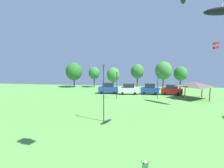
{
  "coord_description": "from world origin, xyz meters",
  "views": [
    {
      "loc": [
        0.43,
        2.0,
        7.1
      ],
      "look_at": [
        -1.88,
        16.33,
        5.49
      ],
      "focal_mm": 28.0,
      "sensor_mm": 36.0,
      "label": 1
    }
  ],
  "objects_px": {
    "light_post_1": "(158,84)",
    "treeline_tree_4": "(163,71)",
    "treeline_tree_0": "(74,71)",
    "kite_flying_1": "(222,11)",
    "treeline_tree_3": "(137,71)",
    "treeline_tree_5": "(181,74)",
    "light_post_0": "(117,84)",
    "parked_car_rightmost_in_row": "(172,90)",
    "parked_car_third_from_left": "(150,89)",
    "parked_car_second_from_left": "(129,89)",
    "kite_flying_2": "(216,45)",
    "park_pavilion": "(194,84)",
    "light_post_2": "(104,90)",
    "parked_car_leftmost": "(108,88)",
    "treeline_tree_2": "(113,75)",
    "treeline_tree_1": "(94,73)"
  },
  "relations": [
    {
      "from": "parked_car_second_from_left",
      "to": "light_post_0",
      "type": "bearing_deg",
      "value": -115.96
    },
    {
      "from": "parked_car_second_from_left",
      "to": "light_post_1",
      "type": "height_order",
      "value": "light_post_1"
    },
    {
      "from": "park_pavilion",
      "to": "light_post_2",
      "type": "bearing_deg",
      "value": -131.98
    },
    {
      "from": "parked_car_second_from_left",
      "to": "treeline_tree_5",
      "type": "relative_size",
      "value": 0.73
    },
    {
      "from": "treeline_tree_3",
      "to": "treeline_tree_5",
      "type": "distance_m",
      "value": 12.68
    },
    {
      "from": "kite_flying_1",
      "to": "park_pavilion",
      "type": "distance_m",
      "value": 14.74
    },
    {
      "from": "parked_car_second_from_left",
      "to": "treeline_tree_3",
      "type": "relative_size",
      "value": 0.67
    },
    {
      "from": "light_post_1",
      "to": "treeline_tree_2",
      "type": "distance_m",
      "value": 18.44
    },
    {
      "from": "light_post_0",
      "to": "light_post_2",
      "type": "bearing_deg",
      "value": -88.81
    },
    {
      "from": "treeline_tree_4",
      "to": "parked_car_leftmost",
      "type": "bearing_deg",
      "value": -145.44
    },
    {
      "from": "parked_car_second_from_left",
      "to": "parked_car_rightmost_in_row",
      "type": "xyz_separation_m",
      "value": [
        10.08,
        0.7,
        -0.07
      ]
    },
    {
      "from": "parked_car_rightmost_in_row",
      "to": "kite_flying_2",
      "type": "bearing_deg",
      "value": -44.86
    },
    {
      "from": "parked_car_rightmost_in_row",
      "to": "treeline_tree_1",
      "type": "xyz_separation_m",
      "value": [
        -21.62,
        10.75,
        3.31
      ]
    },
    {
      "from": "parked_car_third_from_left",
      "to": "light_post_2",
      "type": "distance_m",
      "value": 22.6
    },
    {
      "from": "light_post_0",
      "to": "treeline_tree_5",
      "type": "distance_m",
      "value": 24.69
    },
    {
      "from": "parked_car_rightmost_in_row",
      "to": "treeline_tree_0",
      "type": "height_order",
      "value": "treeline_tree_0"
    },
    {
      "from": "kite_flying_1",
      "to": "parked_car_leftmost",
      "type": "distance_m",
      "value": 27.08
    },
    {
      "from": "light_post_0",
      "to": "treeline_tree_2",
      "type": "bearing_deg",
      "value": 101.3
    },
    {
      "from": "kite_flying_2",
      "to": "treeline_tree_2",
      "type": "bearing_deg",
      "value": 141.36
    },
    {
      "from": "treeline_tree_0",
      "to": "kite_flying_1",
      "type": "bearing_deg",
      "value": -34.15
    },
    {
      "from": "treeline_tree_1",
      "to": "parked_car_third_from_left",
      "type": "bearing_deg",
      "value": -32.98
    },
    {
      "from": "kite_flying_1",
      "to": "parked_car_third_from_left",
      "type": "bearing_deg",
      "value": 128.55
    },
    {
      "from": "kite_flying_1",
      "to": "parked_car_rightmost_in_row",
      "type": "distance_m",
      "value": 19.29
    },
    {
      "from": "light_post_1",
      "to": "treeline_tree_4",
      "type": "distance_m",
      "value": 14.99
    },
    {
      "from": "parked_car_rightmost_in_row",
      "to": "parked_car_third_from_left",
      "type": "bearing_deg",
      "value": -172.62
    },
    {
      "from": "parked_car_leftmost",
      "to": "parked_car_rightmost_in_row",
      "type": "height_order",
      "value": "parked_car_leftmost"
    },
    {
      "from": "kite_flying_1",
      "to": "park_pavilion",
      "type": "height_order",
      "value": "kite_flying_1"
    },
    {
      "from": "light_post_0",
      "to": "parked_car_rightmost_in_row",
      "type": "bearing_deg",
      "value": 28.71
    },
    {
      "from": "treeline_tree_1",
      "to": "treeline_tree_2",
      "type": "relative_size",
      "value": 1.03
    },
    {
      "from": "light_post_2",
      "to": "treeline_tree_2",
      "type": "height_order",
      "value": "light_post_2"
    },
    {
      "from": "parked_car_leftmost",
      "to": "treeline_tree_4",
      "type": "distance_m",
      "value": 17.88
    },
    {
      "from": "parked_car_second_from_left",
      "to": "treeline_tree_5",
      "type": "xyz_separation_m",
      "value": [
        14.48,
        12.34,
        3.26
      ]
    },
    {
      "from": "treeline_tree_3",
      "to": "light_post_0",
      "type": "bearing_deg",
      "value": -102.94
    },
    {
      "from": "kite_flying_1",
      "to": "parked_car_third_from_left",
      "type": "xyz_separation_m",
      "value": [
        -9.79,
        12.29,
        -13.99
      ]
    },
    {
      "from": "parked_car_third_from_left",
      "to": "treeline_tree_0",
      "type": "relative_size",
      "value": 0.55
    },
    {
      "from": "kite_flying_1",
      "to": "kite_flying_2",
      "type": "bearing_deg",
      "value": 74.67
    },
    {
      "from": "kite_flying_1",
      "to": "treeline_tree_2",
      "type": "height_order",
      "value": "kite_flying_1"
    },
    {
      "from": "kite_flying_1",
      "to": "parked_car_third_from_left",
      "type": "relative_size",
      "value": 1.16
    },
    {
      "from": "kite_flying_1",
      "to": "light_post_0",
      "type": "distance_m",
      "value": 21.52
    },
    {
      "from": "treeline_tree_1",
      "to": "treeline_tree_5",
      "type": "distance_m",
      "value": 26.04
    },
    {
      "from": "light_post_1",
      "to": "parked_car_leftmost",
      "type": "bearing_deg",
      "value": 157.77
    },
    {
      "from": "light_post_0",
      "to": "light_post_1",
      "type": "relative_size",
      "value": 1.01
    },
    {
      "from": "parked_car_third_from_left",
      "to": "parked_car_rightmost_in_row",
      "type": "bearing_deg",
      "value": 2.04
    },
    {
      "from": "treeline_tree_4",
      "to": "treeline_tree_2",
      "type": "bearing_deg",
      "value": -179.1
    },
    {
      "from": "park_pavilion",
      "to": "treeline_tree_2",
      "type": "relative_size",
      "value": 0.95
    },
    {
      "from": "treeline_tree_3",
      "to": "parked_car_leftmost",
      "type": "bearing_deg",
      "value": -122.69
    },
    {
      "from": "parked_car_second_from_left",
      "to": "treeline_tree_0",
      "type": "bearing_deg",
      "value": 142.49
    },
    {
      "from": "treeline_tree_1",
      "to": "kite_flying_2",
      "type": "bearing_deg",
      "value": -33.78
    },
    {
      "from": "treeline_tree_0",
      "to": "treeline_tree_2",
      "type": "xyz_separation_m",
      "value": [
        12.57,
        -0.52,
        -0.9
      ]
    },
    {
      "from": "light_post_1",
      "to": "treeline_tree_2",
      "type": "xyz_separation_m",
      "value": [
        -11.61,
        14.3,
        0.94
      ]
    }
  ]
}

